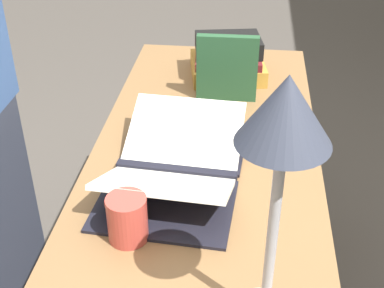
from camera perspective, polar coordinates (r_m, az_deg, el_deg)
reading_desk at (r=1.43m, az=1.12°, el=-5.60°), size 1.57×0.60×0.73m
open_book at (r=1.32m, az=-1.70°, el=-2.15°), size 0.52×0.35×0.10m
book_stack_tall at (r=1.82m, az=3.84°, el=9.05°), size 0.25×0.27×0.14m
book_standing_upright at (r=1.64m, az=3.76°, el=8.05°), size 0.03×0.19×0.21m
reading_lamp at (r=0.77m, az=9.65°, el=0.42°), size 0.14×0.14×0.48m
coffee_mug at (r=1.13m, az=-6.98°, el=-7.86°), size 0.09×0.11×0.10m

